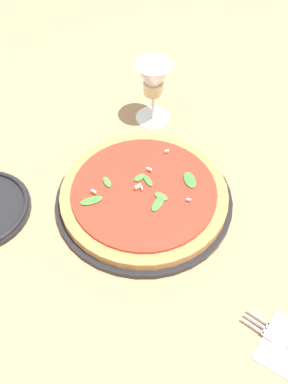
{
  "coord_description": "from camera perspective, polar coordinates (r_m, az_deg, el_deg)",
  "views": [
    {
      "loc": [
        -0.31,
        0.46,
        0.68
      ],
      "look_at": [
        0.03,
        0.04,
        0.03
      ],
      "focal_mm": 42.0,
      "sensor_mm": 36.0,
      "label": 1
    }
  ],
  "objects": [
    {
      "name": "ground_plane",
      "position": [
        0.88,
        2.8,
        -0.72
      ],
      "size": [
        6.0,
        6.0,
        0.0
      ],
      "primitive_type": "plane",
      "color": "#9E7A56"
    },
    {
      "name": "wine_glass",
      "position": [
        0.98,
        1.2,
        13.76
      ],
      "size": [
        0.08,
        0.08,
        0.14
      ],
      "color": "white",
      "rests_on": "ground_plane"
    },
    {
      "name": "pizza_arugula_main",
      "position": [
        0.86,
        0.0,
        -0.56
      ],
      "size": [
        0.34,
        0.34,
        0.05
      ],
      "color": "black",
      "rests_on": "ground_plane"
    }
  ]
}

